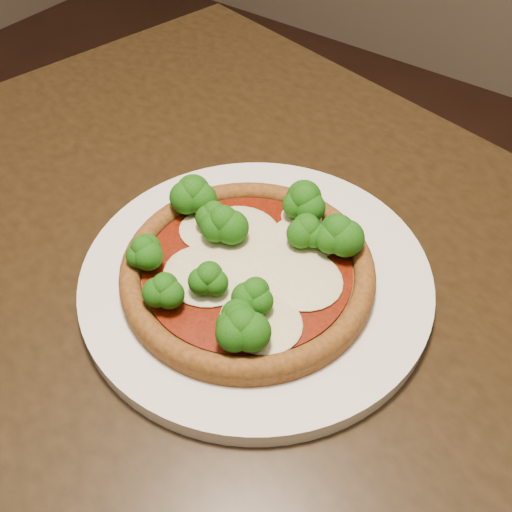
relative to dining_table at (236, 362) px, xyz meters
The scene contains 3 objects.
dining_table is the anchor object (origin of this frame).
plate 0.12m from the dining_table, 91.03° to the left, with size 0.35×0.35×0.02m, color white.
pizza 0.14m from the dining_table, 98.12° to the left, with size 0.25×0.25×0.06m.
Camera 1 is at (0.44, -0.16, 1.19)m, focal length 40.00 mm.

